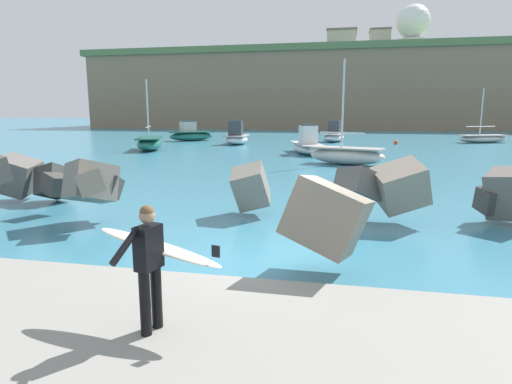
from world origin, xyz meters
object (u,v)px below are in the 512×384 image
(boat_far_left, at_px, (334,135))
(radar_dome, at_px, (413,27))
(boat_near_right, at_px, (149,143))
(station_building_west, at_px, (379,44))
(surfer_with_board, at_px, (152,256))
(boat_far_centre, at_px, (307,145))
(boat_near_left, at_px, (236,137))
(boat_mid_centre, at_px, (483,138))
(mooring_buoy_inner, at_px, (396,142))
(boat_mid_left, at_px, (347,155))
(station_building_central, at_px, (342,42))
(boat_near_centre, at_px, (191,134))

(boat_far_left, bearing_deg, radar_dome, 74.69)
(boat_near_right, xyz_separation_m, station_building_west, (22.83, 69.48, 17.62))
(surfer_with_board, distance_m, boat_far_centre, 28.90)
(boat_near_left, height_order, boat_mid_centre, boat_mid_centre)
(boat_far_centre, distance_m, mooring_buoy_inner, 14.16)
(boat_mid_left, bearing_deg, boat_near_right, 156.83)
(radar_dome, bearing_deg, mooring_buoy_inner, -98.19)
(boat_far_left, height_order, station_building_central, station_building_central)
(boat_near_centre, bearing_deg, boat_near_left, -33.52)
(boat_mid_centre, distance_m, station_building_central, 50.26)
(surfer_with_board, relative_size, radar_dome, 0.21)
(mooring_buoy_inner, bearing_deg, station_building_west, 88.59)
(boat_near_right, distance_m, boat_far_left, 20.77)
(boat_near_centre, height_order, station_building_west, station_building_west)
(boat_near_centre, distance_m, boat_far_left, 16.05)
(boat_far_centre, distance_m, radar_dome, 70.74)
(boat_far_left, distance_m, mooring_buoy_inner, 6.91)
(boat_mid_centre, distance_m, boat_far_centre, 23.65)
(boat_mid_centre, height_order, mooring_buoy_inner, boat_mid_centre)
(boat_mid_centre, bearing_deg, station_building_west, 98.38)
(boat_near_right, bearing_deg, station_building_central, 76.28)
(boat_far_centre, height_order, mooring_buoy_inner, boat_far_centre)
(boat_far_left, bearing_deg, mooring_buoy_inner, -24.58)
(surfer_with_board, distance_m, boat_near_right, 32.45)
(mooring_buoy_inner, bearing_deg, station_building_central, 97.76)
(boat_mid_left, bearing_deg, surfer_with_board, -96.59)
(boat_near_right, relative_size, mooring_buoy_inner, 13.46)
(mooring_buoy_inner, distance_m, station_building_central, 52.33)
(radar_dome, bearing_deg, boat_far_centre, -103.41)
(boat_near_left, xyz_separation_m, boat_mid_centre, (25.12, 7.71, -0.26))
(surfer_with_board, height_order, boat_far_left, boat_far_left)
(boat_far_left, bearing_deg, boat_mid_centre, 5.79)
(boat_near_right, height_order, boat_mid_left, boat_mid_left)
(boat_far_left, height_order, radar_dome, radar_dome)
(boat_near_centre, bearing_deg, boat_mid_centre, 6.26)
(boat_far_centre, xyz_separation_m, station_building_central, (1.25, 60.70, 16.72))
(station_building_west, bearing_deg, boat_mid_centre, -81.62)
(boat_near_left, height_order, boat_mid_left, boat_mid_left)
(surfer_with_board, distance_m, mooring_buoy_inner, 41.29)
(boat_near_left, distance_m, radar_dome, 65.32)
(boat_mid_centre, bearing_deg, boat_far_centre, -136.84)
(boat_near_right, distance_m, station_building_central, 64.34)
(boat_mid_left, distance_m, boat_mid_centre, 26.92)
(surfer_with_board, height_order, boat_mid_centre, boat_mid_centre)
(boat_far_left, xyz_separation_m, mooring_buoy_inner, (6.26, -2.87, -0.49))
(boat_near_left, distance_m, station_building_west, 66.10)
(surfer_with_board, bearing_deg, boat_far_centre, 91.06)
(surfer_with_board, distance_m, boat_mid_centre, 48.07)
(boat_mid_left, xyz_separation_m, station_building_central, (-1.85, 67.42, 16.82))
(boat_far_centre, bearing_deg, station_building_central, 88.82)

